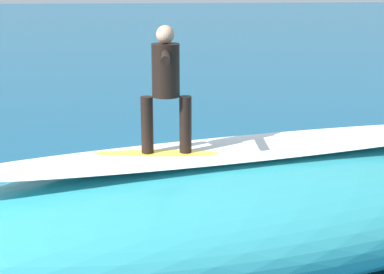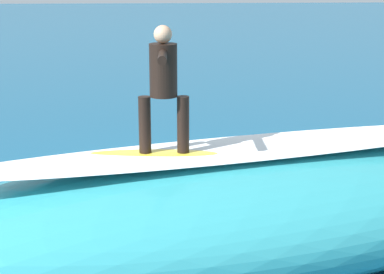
{
  "view_description": "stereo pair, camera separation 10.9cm",
  "coord_description": "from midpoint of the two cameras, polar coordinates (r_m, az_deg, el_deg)",
  "views": [
    {
      "loc": [
        0.53,
        9.93,
        3.69
      ],
      "look_at": [
        -0.14,
        0.92,
        1.21
      ],
      "focal_mm": 57.44,
      "sensor_mm": 36.0,
      "label": 1
    },
    {
      "loc": [
        0.42,
        9.93,
        3.69
      ],
      "look_at": [
        -0.14,
        0.92,
        1.21
      ],
      "focal_mm": 57.44,
      "sensor_mm": 36.0,
      "label": 2
    }
  ],
  "objects": [
    {
      "name": "wave_crest",
      "position": [
        7.74,
        5.48,
        -6.82
      ],
      "size": [
        9.15,
        5.13,
        1.55
      ],
      "primitive_type": "ellipsoid",
      "rotation": [
        0.0,
        0.0,
        0.26
      ],
      "color": "teal",
      "rests_on": "ground_plane"
    },
    {
      "name": "surfboard_paddling",
      "position": [
        11.83,
        1.82,
        -2.6
      ],
      "size": [
        1.76,
        1.8,
        0.08
      ],
      "primitive_type": "ellipsoid",
      "rotation": [
        0.0,
        0.0,
        2.34
      ],
      "color": "yellow",
      "rests_on": "ground_plane"
    },
    {
      "name": "foam_patch_near",
      "position": [
        10.97,
        10.8,
        -4.28
      ],
      "size": [
        1.22,
        1.29,
        0.11
      ],
      "primitive_type": "ellipsoid",
      "rotation": [
        0.0,
        0.0,
        1.11
      ],
      "color": "white",
      "rests_on": "ground_plane"
    },
    {
      "name": "wave_foam_lip",
      "position": [
        7.47,
        5.63,
        -1.01
      ],
      "size": [
        7.39,
        2.89,
        0.08
      ],
      "primitive_type": "ellipsoid",
      "rotation": [
        0.0,
        0.0,
        0.26
      ],
      "color": "white",
      "rests_on": "wave_crest"
    },
    {
      "name": "surfer_riding",
      "position": [
        6.91,
        -2.22,
        5.32
      ],
      "size": [
        0.58,
        1.38,
        1.46
      ],
      "rotation": [
        0.0,
        0.0,
        -0.03
      ],
      "color": "black",
      "rests_on": "surfboard_riding"
    },
    {
      "name": "surfboard_riding",
      "position": [
        7.12,
        -2.14,
        -1.74
      ],
      "size": [
        2.19,
        0.58,
        0.08
      ],
      "primitive_type": "ellipsoid",
      "rotation": [
        0.0,
        0.0,
        -0.03
      ],
      "color": "yellow",
      "rests_on": "wave_crest"
    },
    {
      "name": "ground_plane",
      "position": [
        10.6,
        -0.78,
        -5.01
      ],
      "size": [
        120.0,
        120.0,
        0.0
      ],
      "primitive_type": "plane",
      "color": "#145175"
    },
    {
      "name": "foam_patch_mid",
      "position": [
        11.17,
        11.89,
        -3.9
      ],
      "size": [
        0.91,
        1.14,
        0.14
      ],
      "primitive_type": "ellipsoid",
      "rotation": [
        0.0,
        0.0,
        1.64
      ],
      "color": "white",
      "rests_on": "ground_plane"
    },
    {
      "name": "surfer_paddling",
      "position": [
        11.86,
        1.39,
        -1.74
      ],
      "size": [
        1.21,
        1.25,
        0.28
      ],
      "rotation": [
        0.0,
        0.0,
        2.34
      ],
      "color": "black",
      "rests_on": "surfboard_paddling"
    }
  ]
}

